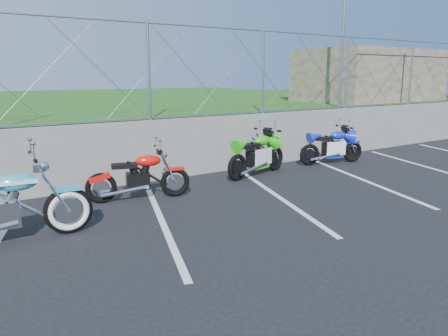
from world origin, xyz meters
TOP-DOWN VIEW (x-y plane):
  - ground at (0.00, 0.00)m, footprint 90.00×90.00m
  - retaining_wall at (0.00, 3.50)m, footprint 30.00×0.22m
  - grass_field at (0.00, 13.50)m, footprint 30.00×20.00m
  - stone_building at (10.50, 5.50)m, footprint 5.00×3.00m
  - chain_link_fence at (0.00, 3.50)m, footprint 28.00×0.03m
  - sign_pole at (7.20, 3.90)m, footprint 0.08×0.08m
  - parking_lines at (1.20, 1.00)m, footprint 18.29×4.31m
  - cruiser_turquoise at (-2.16, 1.25)m, footprint 2.36×0.74m
  - naked_orange at (0.19, 2.23)m, footprint 1.85×0.69m
  - sportbike_green at (3.18, 2.61)m, footprint 1.93×0.73m
  - sportbike_blue at (5.58, 2.59)m, footprint 1.80×0.66m

SIDE VIEW (x-z plane):
  - ground at x=0.00m, z-range 0.00..0.00m
  - parking_lines at x=1.20m, z-range 0.00..0.01m
  - naked_orange at x=0.19m, z-range -0.07..0.87m
  - sportbike_blue at x=5.58m, z-range -0.07..0.88m
  - sportbike_green at x=3.18m, z-range -0.07..0.95m
  - cruiser_turquoise at x=-2.16m, z-range -0.12..1.06m
  - retaining_wall at x=0.00m, z-range 0.00..1.30m
  - grass_field at x=0.00m, z-range 0.00..1.30m
  - stone_building at x=10.50m, z-range 1.30..3.10m
  - chain_link_fence at x=0.00m, z-range 1.30..3.30m
  - sign_pole at x=7.20m, z-range 1.30..4.30m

